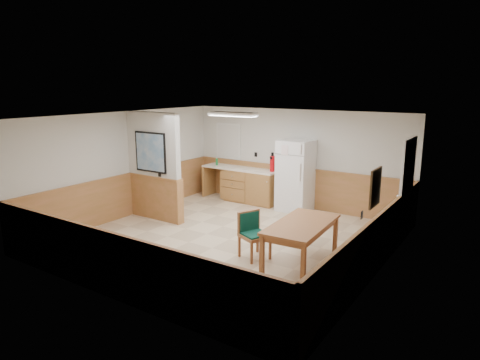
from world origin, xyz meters
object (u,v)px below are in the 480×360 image
Objects in this scene: dining_table at (302,228)px; dining_chair at (252,231)px; dining_bench at (353,256)px; soap_bottle at (217,162)px; fire_extinguisher at (272,163)px; refrigerator at (295,176)px.

dining_chair is (-0.89, -0.20, -0.16)m from dining_table.
soap_bottle reaches higher than dining_bench.
dining_bench is 3.36× the size of fire_extinguisher.
fire_extinguisher is at bearing 137.55° from dining_chair.
dining_bench is 5.78m from soap_bottle.
dining_chair is 4.45m from soap_bottle.
dining_bench is at bearing -47.93° from refrigerator.
dining_table is at bearing 179.34° from dining_bench.
fire_extinguisher is 2.58× the size of soap_bottle.
fire_extinguisher is (-0.71, 0.10, 0.23)m from refrigerator.
refrigerator reaches higher than soap_bottle.
refrigerator is 1.02× the size of dining_table.
dining_table is at bearing 36.99° from dining_chair.
soap_bottle is at bearing 148.45° from dining_bench.
fire_extinguisher is (-2.28, 3.01, 0.46)m from dining_table.
dining_bench is at bearing 30.65° from dining_chair.
dining_chair reaches higher than dining_bench.
refrigerator reaches higher than fire_extinguisher.
soap_bottle is at bearing 171.66° from fire_extinguisher.
fire_extinguisher is at bearing 173.73° from refrigerator.
dining_chair is at bearing -77.49° from fire_extinguisher.
refrigerator is at bearing -0.47° from soap_bottle.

